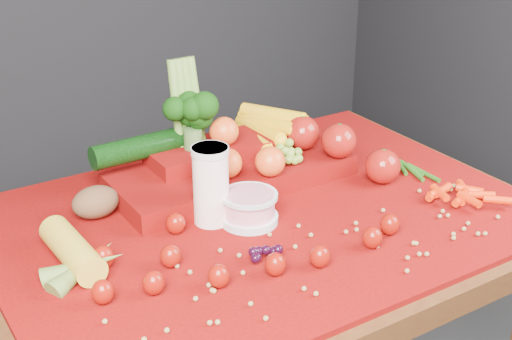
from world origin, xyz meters
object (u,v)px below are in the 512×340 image
table (261,259)px  yogurt_bowl (249,207)px  milk_glass (211,182)px  produce_mound (239,156)px

table → yogurt_bowl: (-0.04, -0.02, 0.14)m
yogurt_bowl → milk_glass: bearing=145.8°
yogurt_bowl → table: bearing=23.4°
milk_glass → yogurt_bowl: size_ratio=1.39×
milk_glass → produce_mound: size_ratio=0.26×
table → yogurt_bowl: bearing=-156.6°
yogurt_bowl → produce_mound: bearing=64.7°
table → produce_mound: (0.04, 0.16, 0.16)m
milk_glass → produce_mound: bearing=42.7°
table → produce_mound: produce_mound is taller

